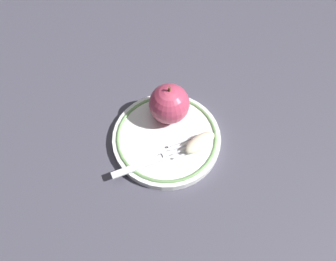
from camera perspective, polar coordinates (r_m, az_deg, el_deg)
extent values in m
plane|color=#444250|center=(0.60, 0.93, -0.50)|extent=(2.00, 2.00, 0.00)
cylinder|color=white|center=(0.59, 0.00, -1.58)|extent=(0.19, 0.19, 0.02)
torus|color=#709C5F|center=(0.58, 0.00, -1.20)|extent=(0.18, 0.18, 0.01)
sphere|color=#B63C59|center=(0.57, 0.23, 4.68)|extent=(0.07, 0.07, 0.07)
cylinder|color=brown|center=(0.54, 0.24, 7.16)|extent=(0.00, 0.00, 0.01)
ellipsoid|color=#F2EBC8|center=(0.56, 5.47, -2.20)|extent=(0.04, 0.07, 0.02)
cube|color=silver|center=(0.55, -5.53, -6.05)|extent=(0.05, 0.09, 0.00)
cube|color=silver|center=(0.56, -0.35, -4.17)|extent=(0.02, 0.02, 0.00)
cube|color=silver|center=(0.56, 3.63, -3.88)|extent=(0.03, 0.05, 0.00)
cube|color=silver|center=(0.57, 3.29, -3.22)|extent=(0.03, 0.05, 0.00)
cube|color=silver|center=(0.57, 2.96, -2.56)|extent=(0.03, 0.05, 0.00)
cube|color=silver|center=(0.57, 2.63, -1.92)|extent=(0.03, 0.05, 0.00)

